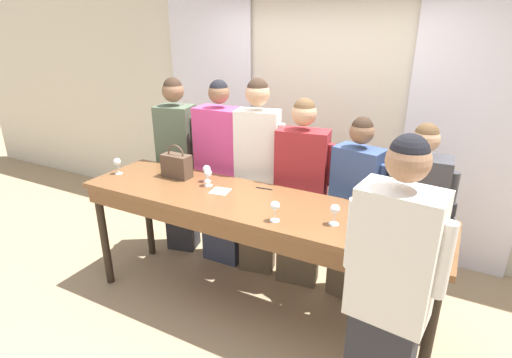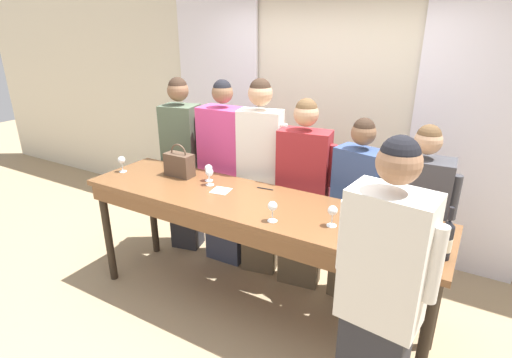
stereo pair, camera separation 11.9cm
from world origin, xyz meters
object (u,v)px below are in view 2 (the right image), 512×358
wine_bottle (446,240)px  wine_glass_center_left (396,210)px  guest_pink_top (225,175)px  guest_navy_coat (356,213)px  wine_glass_back_mid (333,212)px  host_pouring (379,307)px  tasting_bar (249,214)px  wine_glass_front_left (208,169)px  wine_glass_center_mid (405,246)px  wine_glass_center_right (392,236)px  potted_plant (176,184)px  wine_glass_front_mid (273,207)px  handbag (179,164)px  guest_cream_sweater (260,176)px  guest_olive_jacket (183,164)px  wine_glass_front_right (122,161)px  guest_beige_cap (414,227)px  wine_glass_back_left (209,173)px  guest_striped_shirt (302,195)px

wine_bottle → wine_glass_center_left: wine_bottle is taller
wine_glass_center_left → guest_pink_top: (-1.68, 0.42, -0.21)m
guest_navy_coat → wine_glass_back_mid: bearing=-88.1°
wine_glass_back_mid → guest_pink_top: (-1.33, 0.66, -0.21)m
wine_glass_center_left → host_pouring: 0.84m
wine_glass_center_left → tasting_bar: bearing=-170.1°
wine_glass_front_left → wine_glass_center_mid: 1.78m
wine_glass_center_right → potted_plant: bearing=153.6°
wine_bottle → wine_glass_front_mid: size_ratio=2.21×
handbag → guest_cream_sweater: guest_cream_sweater is taller
wine_glass_center_right → guest_olive_jacket: (-2.26, 0.79, -0.19)m
handbag → wine_glass_front_right: size_ratio=2.01×
guest_olive_jacket → guest_navy_coat: (1.83, -0.00, -0.10)m
tasting_bar → wine_glass_center_right: size_ratio=19.72×
guest_cream_sweater → guest_beige_cap: 1.38m
guest_beige_cap → host_pouring: (0.03, -1.24, 0.13)m
wine_glass_center_left → guest_beige_cap: guest_beige_cap is taller
tasting_bar → handbag: handbag is taller
guest_beige_cap → guest_navy_coat: bearing=-180.0°
wine_glass_center_left → wine_glass_center_right: 0.38m
handbag → wine_glass_center_right: bearing=-10.4°
guest_navy_coat → host_pouring: 1.34m
wine_glass_center_mid → guest_beige_cap: guest_beige_cap is taller
tasting_bar → wine_glass_center_right: 1.14m
wine_glass_front_right → wine_glass_front_mid: bearing=-6.1°
wine_glass_center_left → wine_glass_center_mid: bearing=-71.6°
wine_glass_back_mid → guest_pink_top: size_ratio=0.08×
wine_glass_center_left → wine_glass_back_mid: (-0.36, -0.24, 0.00)m
wine_bottle → potted_plant: wine_bottle is taller
guest_pink_top → guest_navy_coat: (1.30, -0.00, -0.09)m
guest_navy_coat → wine_glass_center_left: bearing=-48.0°
wine_glass_front_right → wine_glass_back_left: bearing=9.1°
wine_glass_front_left → guest_pink_top: bearing=106.0°
host_pouring → potted_plant: bearing=147.7°
wine_glass_center_mid → guest_cream_sweater: bearing=148.8°
handbag → potted_plant: bearing=133.9°
wine_glass_center_mid → guest_striped_shirt: size_ratio=0.08×
guest_cream_sweater → guest_striped_shirt: (0.43, 0.00, -0.09)m
wine_glass_front_mid → wine_glass_center_right: (0.79, 0.01, 0.00)m
tasting_bar → wine_bottle: bearing=-4.7°
wine_glass_front_left → guest_olive_jacket: 0.78m
guest_striped_shirt → wine_glass_center_right: bearing=-40.8°
wine_glass_front_mid → wine_glass_front_right: size_ratio=1.00×
wine_glass_back_left → guest_cream_sweater: (0.21, 0.48, -0.15)m
wine_glass_center_mid → guest_striped_shirt: 1.35m
wine_glass_front_left → wine_glass_center_mid: size_ratio=1.00×
guest_beige_cap → host_pouring: 1.24m
wine_glass_center_mid → guest_olive_jacket: size_ratio=0.08×
guest_cream_sweater → host_pouring: 1.87m
wine_glass_back_left → handbag: bearing=173.2°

